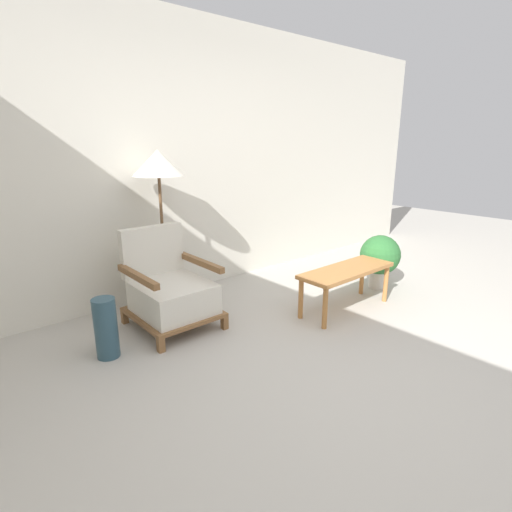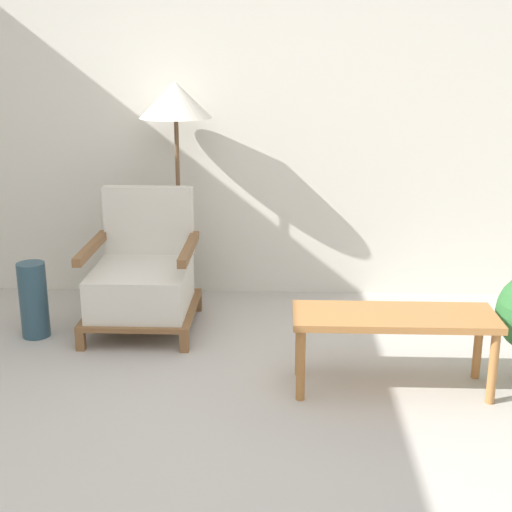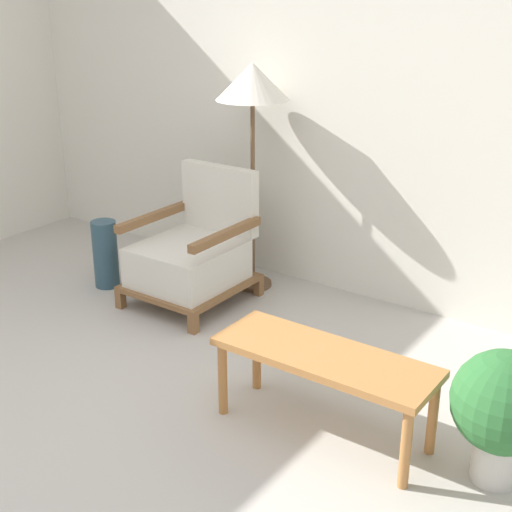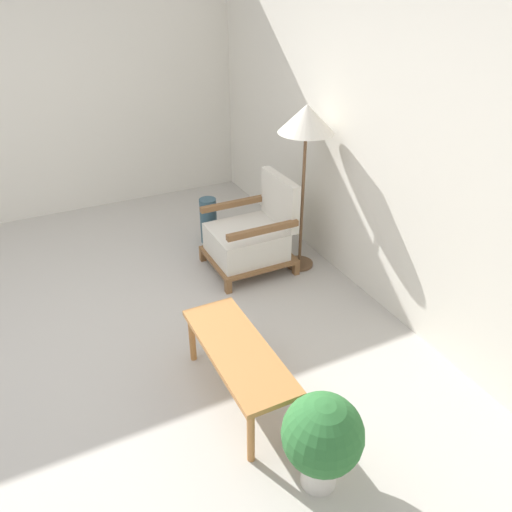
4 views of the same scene
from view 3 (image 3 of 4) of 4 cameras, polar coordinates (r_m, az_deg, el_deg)
The scene contains 7 objects.
ground_plane at distance 3.25m, azimuth -17.32°, elevation -15.95°, with size 14.00×14.00×0.00m, color #B7B2A8.
wall_back at distance 4.48m, azimuth 6.08°, elevation 13.89°, with size 8.00×0.06×2.70m.
armchair at distance 4.48m, azimuth -5.04°, elevation 0.15°, with size 0.64×0.70×0.82m.
floor_lamp at distance 4.43m, azimuth -0.28°, elevation 13.08°, with size 0.45×0.45×1.45m.
coffee_table at distance 3.16m, azimuth 5.48°, elevation -8.63°, with size 1.00×0.35×0.40m.
vase at distance 4.80m, azimuth -11.96°, elevation 0.16°, with size 0.16×0.16×0.45m, color #2D4C5B.
potted_plant at distance 3.03m, azimuth 19.16°, elevation -11.34°, with size 0.42×0.42×0.58m.
Camera 3 is at (2.18, -1.47, 1.92)m, focal length 50.00 mm.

